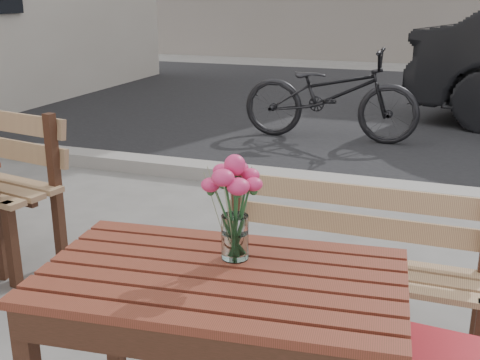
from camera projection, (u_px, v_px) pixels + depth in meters
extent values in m
cube|color=black|center=(412.00, 108.00, 8.47)|extent=(30.00, 8.00, 0.00)
cube|color=gray|center=(372.00, 188.00, 4.87)|extent=(30.00, 0.25, 0.12)
cube|color=#592917|center=(221.00, 277.00, 1.94)|extent=(1.24, 0.81, 0.03)
cube|color=black|center=(113.00, 311.00, 2.45)|extent=(0.06, 0.06, 0.70)
cube|color=black|center=(385.00, 347.00, 2.20)|extent=(0.06, 0.06, 0.70)
cube|color=#92684B|center=(345.00, 268.00, 2.70)|extent=(1.27, 0.35, 0.03)
cube|color=#92684B|center=(355.00, 210.00, 2.80)|extent=(1.26, 0.03, 0.34)
cube|color=black|center=(215.00, 300.00, 2.82)|extent=(0.05, 0.05, 0.42)
cube|color=black|center=(478.00, 348.00, 2.44)|extent=(0.05, 0.05, 0.42)
cube|color=black|center=(236.00, 242.00, 3.02)|extent=(0.05, 0.05, 0.77)
cylinder|color=white|center=(235.00, 237.00, 2.02)|extent=(0.09, 0.09, 0.15)
cylinder|color=#255C2E|center=(235.00, 216.00, 2.00)|extent=(0.05, 0.05, 0.31)
cube|color=black|center=(11.00, 246.00, 3.31)|extent=(0.06, 0.06, 0.50)
cube|color=black|center=(55.00, 192.00, 3.53)|extent=(0.06, 0.06, 0.93)
imported|color=black|center=(330.00, 94.00, 6.56)|extent=(1.94, 0.73, 1.01)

